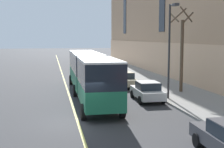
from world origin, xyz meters
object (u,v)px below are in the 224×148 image
parked_car_silver_6 (96,63)px  street_tree_far_uptown (182,49)px  parked_car_black_4 (106,69)px  street_lamp (170,42)px  city_bus (89,72)px  parked_car_champagne_0 (125,79)px  parked_car_white_2 (147,91)px

parked_car_silver_6 → street_tree_far_uptown: street_tree_far_uptown is taller
parked_car_black_4 → street_lamp: (1.91, -18.60, 3.90)m
city_bus → parked_car_silver_6: bearing=80.4°
parked_car_champagne_0 → street_tree_far_uptown: street_tree_far_uptown is taller
city_bus → street_tree_far_uptown: size_ratio=2.37×
parked_car_black_4 → street_tree_far_uptown: (4.20, -15.57, 3.24)m
parked_car_silver_6 → street_lamp: bearing=-86.3°
city_bus → street_lamp: size_ratio=2.40×
parked_car_silver_6 → street_tree_far_uptown: 25.62m
parked_car_champagne_0 → parked_car_white_2: bearing=-88.8°
parked_car_champagne_0 → parked_car_white_2: same height
parked_car_black_4 → parked_car_white_2: bearing=-89.5°
parked_car_white_2 → parked_car_black_4: size_ratio=0.91×
city_bus → parked_car_white_2: city_bus is taller
city_bus → street_tree_far_uptown: street_tree_far_uptown is taller
parked_car_black_4 → parked_car_silver_6: bearing=89.5°
parked_car_black_4 → street_tree_far_uptown: 16.45m
city_bus → parked_car_black_4: (4.13, 15.51, -1.32)m
city_bus → street_tree_far_uptown: bearing=-0.4°
parked_car_champagne_0 → parked_car_black_4: size_ratio=1.00×
street_tree_far_uptown → street_lamp: (-2.29, -3.03, 0.66)m
parked_car_white_2 → city_bus: bearing=147.1°
parked_car_white_2 → parked_car_black_4: (-0.17, 18.29, 0.00)m
parked_car_white_2 → parked_car_silver_6: 27.80m
parked_car_champagne_0 → parked_car_silver_6: same height
parked_car_black_4 → parked_car_silver_6: (0.08, 9.51, -0.00)m
city_bus → parked_car_white_2: 5.30m
parked_car_white_2 → parked_car_silver_6: same height
street_lamp → parked_car_silver_6: bearing=93.7°
parked_car_white_2 → parked_car_black_4: bearing=90.5°
parked_car_silver_6 → city_bus: bearing=-99.6°
parked_car_silver_6 → street_tree_far_uptown: size_ratio=0.62×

